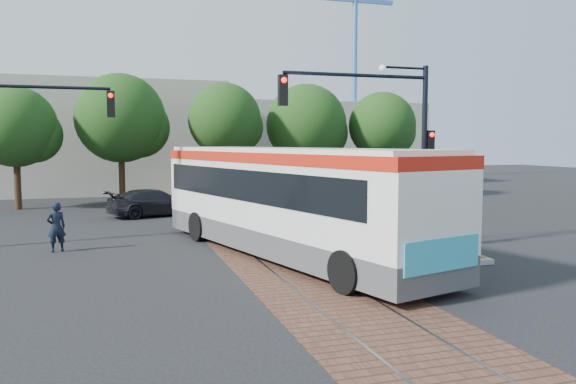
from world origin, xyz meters
name	(u,v)px	position (x,y,z in m)	size (l,w,h in m)	color
ground	(273,253)	(0.00, 0.00, 0.00)	(120.00, 120.00, 0.00)	black
trackbed	(246,234)	(0.00, 4.00, 0.01)	(3.60, 40.00, 0.02)	brown
tree_row	(219,123)	(1.21, 16.42, 4.85)	(26.40, 5.60, 7.67)	#382314
warehouses	(170,141)	(-0.53, 28.75, 3.81)	(40.00, 13.00, 8.00)	#ADA899
crane	(355,69)	(18.00, 34.00, 10.88)	(8.00, 0.50, 18.00)	#3F72B2
city_bus	(286,196)	(0.29, -0.45, 1.94)	(6.13, 13.24, 3.48)	#454547
traffic_island	(416,240)	(4.82, -0.90, 0.33)	(2.20, 5.20, 1.13)	gray
signal_pole_main	(392,127)	(3.86, -0.81, 4.16)	(5.49, 0.46, 6.00)	black
signal_pole_left	(11,136)	(-8.37, 4.00, 3.86)	(4.99, 0.34, 6.00)	black
officer	(56,227)	(-6.85, 2.43, 0.84)	(0.61, 0.40, 1.68)	black
parked_car	(155,202)	(-3.05, 10.94, 0.67)	(1.89, 4.65, 1.35)	black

